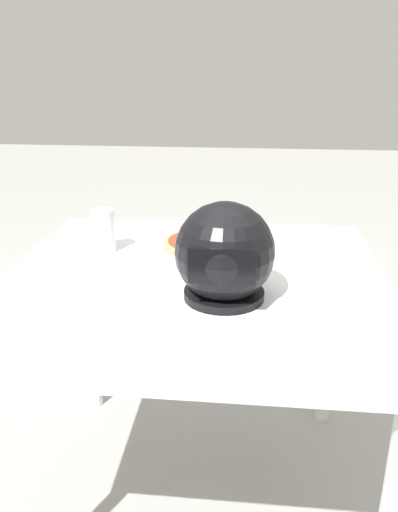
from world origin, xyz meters
name	(u,v)px	position (x,y,z in m)	size (l,w,h in m)	color
ground_plane	(195,496)	(0.00, 0.00, 0.00)	(14.00, 14.00, 0.00)	#9E9E99
dining_table	(194,307)	(0.00, 0.00, 0.67)	(1.02, 0.98, 0.76)	white
pizza_plate	(203,248)	(0.00, -0.21, 0.77)	(0.28, 0.28, 0.01)	white
pizza	(203,242)	(0.00, -0.21, 0.79)	(0.23, 0.23, 0.05)	tan
motorcycle_helmet	(225,254)	(-0.09, 0.12, 0.88)	(0.24, 0.24, 0.24)	black
drinking_glass	(103,231)	(0.29, -0.17, 0.83)	(0.07, 0.07, 0.13)	silver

